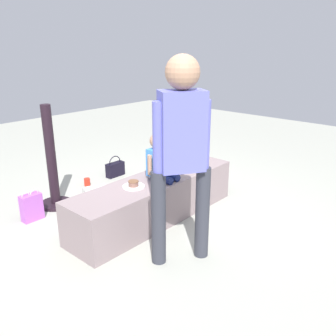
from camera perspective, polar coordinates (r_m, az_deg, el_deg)
ground_plane at (r=3.94m, az=-1.96°, el=-7.92°), size 12.00×12.00×0.00m
concrete_ledge at (r=3.84m, az=-2.00°, el=-4.92°), size 2.03×0.52×0.45m
child_seated at (r=3.70m, az=-1.43°, el=1.43°), size 0.28×0.32×0.48m
adult_standing at (r=2.84m, az=2.18°, el=3.75°), size 0.45×0.37×1.72m
cake_plate at (r=3.56m, az=-5.48°, el=-2.70°), size 0.22×0.22×0.07m
gift_bag at (r=4.10m, az=-20.80°, el=-5.81°), size 0.22×0.11×0.33m
railing_post at (r=4.26m, az=-17.86°, el=-0.17°), size 0.36×0.36×1.18m
water_bottle_near_gift at (r=3.94m, az=-16.22°, el=-7.10°), size 0.06×0.06×0.22m
water_bottle_far_side at (r=4.51m, az=-3.29°, el=-2.98°), size 0.06×0.06×0.21m
party_cup_red at (r=4.88m, az=-12.69°, el=-2.19°), size 0.08×0.08×0.10m
cake_box_white at (r=4.50m, az=-11.04°, el=-3.93°), size 0.37×0.38×0.10m
handbag_black_leather at (r=5.15m, az=-8.37°, el=-0.14°), size 0.27×0.10×0.30m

